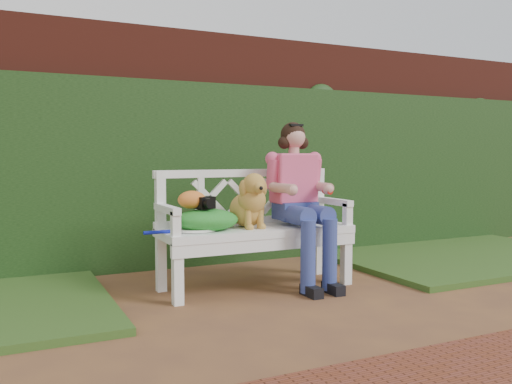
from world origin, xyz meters
name	(u,v)px	position (x,y,z in m)	size (l,w,h in m)	color
ground	(295,308)	(0.00, 0.00, 0.00)	(60.00, 60.00, 0.00)	brown
brick_wall	(199,148)	(0.00, 1.90, 1.10)	(10.00, 0.30, 2.20)	#5A2016
ivy_hedge	(207,175)	(0.00, 1.68, 0.85)	(10.00, 0.18, 1.70)	#26491A
grass_right	(456,254)	(2.40, 0.90, 0.03)	(2.60, 2.00, 0.05)	#223F16
garden_bench	(256,257)	(0.01, 0.63, 0.24)	(1.58, 0.60, 0.48)	white
seated_woman	(296,208)	(0.36, 0.61, 0.61)	(0.52, 0.69, 1.22)	#FF3B64
dog	(249,200)	(-0.05, 0.63, 0.69)	(0.28, 0.39, 0.43)	#9C4C20
tennis_racket	(193,230)	(-0.52, 0.58, 0.49)	(0.56, 0.24, 0.03)	silver
green_bag	(206,219)	(-0.41, 0.60, 0.56)	(0.48, 0.37, 0.16)	#1C7028
camera_item	(205,203)	(-0.42, 0.60, 0.69)	(0.13, 0.10, 0.09)	black
baseball_glove	(192,200)	(-0.51, 0.63, 0.71)	(0.21, 0.15, 0.13)	orange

